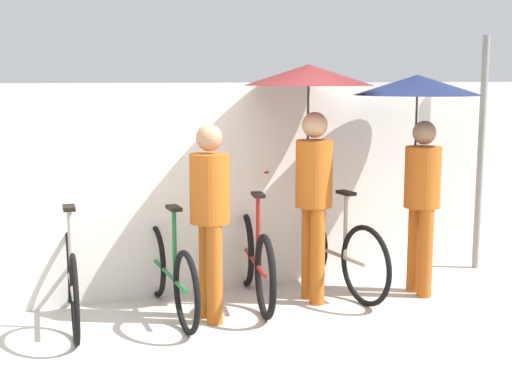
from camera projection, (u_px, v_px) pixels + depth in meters
ground_plane at (266, 354)px, 5.08m from camera, size 30.00×30.00×0.00m
back_wall at (194, 189)px, 6.46m from camera, size 11.03×0.12×1.90m
parked_bicycle_0 at (71, 277)px, 5.72m from camera, size 0.44×1.71×1.09m
parked_bicycle_1 at (169, 272)px, 5.92m from camera, size 0.44×1.68×1.10m
parked_bicycle_2 at (254, 259)px, 6.26m from camera, size 0.51×1.64×1.09m
parked_bicycle_3 at (334, 251)px, 6.54m from camera, size 0.44×1.66×1.02m
pedestrian_leading at (210, 208)px, 5.65m from camera, size 0.32×0.32×1.59m
pedestrian_center at (310, 110)px, 6.12m from camera, size 1.13×1.13×2.06m
pedestrian_trailing at (419, 116)px, 6.34m from camera, size 1.13×1.13×1.97m
awning_pole at (481, 154)px, 7.20m from camera, size 0.07×0.07×2.36m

